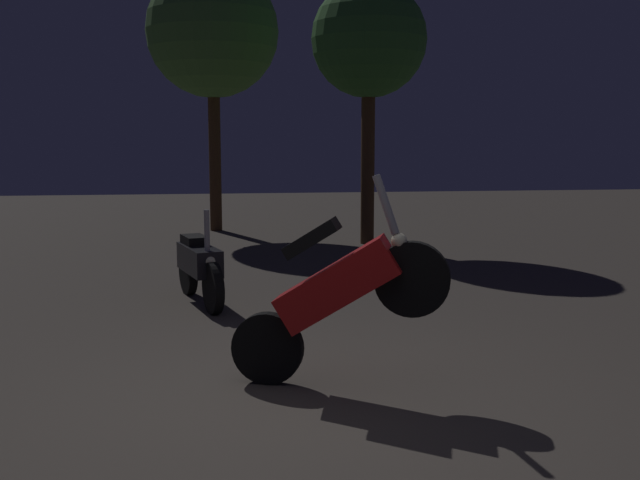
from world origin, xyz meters
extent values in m
plane|color=#4C443D|center=(0.00, 0.00, 0.00)|extent=(40.00, 40.00, 0.00)
cylinder|color=black|center=(-0.17, 0.52, 0.28)|extent=(0.56, 0.27, 0.56)
cylinder|color=black|center=(0.88, 0.17, 0.86)|extent=(0.56, 0.27, 0.56)
cube|color=#B71414|center=(0.36, 0.35, 0.80)|extent=(1.01, 0.59, 0.76)
cube|color=black|center=(0.17, 0.41, 1.15)|extent=(0.48, 0.36, 0.32)
cylinder|color=gray|center=(0.69, 0.23, 1.41)|extent=(0.21, 0.12, 0.44)
sphere|color=#F2EABF|center=(0.78, 0.20, 1.14)|extent=(0.12, 0.12, 0.12)
cylinder|color=black|center=(-0.90, 3.94, 0.28)|extent=(0.25, 0.57, 0.56)
cylinder|color=black|center=(-0.59, 2.89, 0.28)|extent=(0.25, 0.57, 0.56)
cube|color=black|center=(-0.75, 3.42, 0.51)|extent=(0.55, 1.00, 0.30)
cube|color=black|center=(-0.80, 3.61, 0.71)|extent=(0.35, 0.49, 0.10)
cylinder|color=gray|center=(-0.65, 3.08, 0.89)|extent=(0.07, 0.07, 0.45)
sphere|color=#F2EABF|center=(-0.62, 2.98, 0.56)|extent=(0.12, 0.12, 0.12)
cylinder|color=#4C331E|center=(-0.57, 10.13, 1.52)|extent=(0.24, 0.24, 3.04)
sphere|color=#477A38|center=(-0.57, 10.13, 3.95)|extent=(2.61, 2.61, 2.61)
cylinder|color=#4C331E|center=(2.11, 7.89, 1.43)|extent=(0.24, 0.24, 2.86)
sphere|color=#336B2D|center=(2.11, 7.89, 3.56)|extent=(2.00, 2.00, 2.00)
camera|label=1|loc=(-0.52, -5.05, 1.90)|focal=41.76mm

